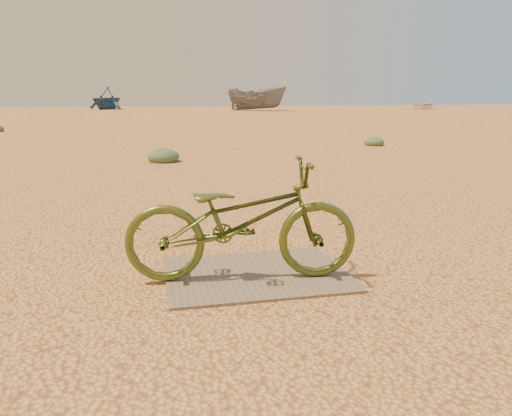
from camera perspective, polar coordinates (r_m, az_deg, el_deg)
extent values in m
plane|color=tan|center=(4.22, 7.34, -7.12)|extent=(120.00, 120.00, 0.00)
cube|color=brown|center=(4.08, 0.00, -7.57)|extent=(1.45, 1.09, 0.02)
imported|color=#45531E|center=(3.83, -1.65, -1.41)|extent=(1.85, 0.84, 0.94)
imported|color=navy|center=(51.85, -16.71, 11.96)|extent=(5.31, 5.46, 2.19)
imported|color=slate|center=(45.94, 0.06, 12.39)|extent=(5.78, 4.54, 2.12)
imported|color=silver|center=(54.12, 18.51, 11.16)|extent=(4.81, 5.20, 0.88)
ellipsoid|color=#4A6343|center=(11.11, -10.49, 5.23)|extent=(0.68, 0.68, 0.38)
ellipsoid|color=#4A6343|center=(14.83, 13.33, 6.97)|extent=(0.57, 0.57, 0.31)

